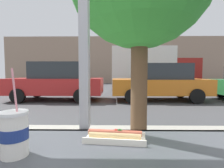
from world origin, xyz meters
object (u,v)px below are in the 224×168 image
hotdog_tray_near (115,136)px  parked_car_red (57,81)px  soda_cup_left (14,133)px  parked_car_orange (160,82)px  box_truck (151,68)px

hotdog_tray_near → parked_car_red: (-2.79, 7.43, -0.11)m
soda_cup_left → parked_car_red: bearing=107.7°
parked_car_red → parked_car_orange: size_ratio=1.00×
soda_cup_left → parked_car_orange: size_ratio=0.07×
box_truck → parked_car_orange: bearing=-96.6°
soda_cup_left → parked_car_red: parked_car_red is taller
soda_cup_left → parked_car_orange: 7.99m
soda_cup_left → box_truck: (3.08, 12.21, 0.61)m
hotdog_tray_near → parked_car_orange: 7.74m
parked_car_orange → box_truck: box_truck is taller
hotdog_tray_near → parked_car_red: parked_car_red is taller
hotdog_tray_near → parked_car_red: size_ratio=0.06×
hotdog_tray_near → parked_car_red: 7.94m
parked_car_orange → hotdog_tray_near: bearing=-106.3°
box_truck → hotdog_tray_near: bearing=-102.7°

